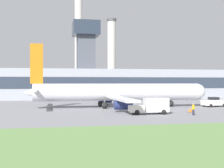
% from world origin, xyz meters
% --- Properties ---
extents(ground_plane, '(400.00, 400.00, 0.00)m').
position_xyz_m(ground_plane, '(0.00, 0.00, 0.00)').
color(ground_plane, gray).
extents(terminal_building, '(84.49, 14.34, 21.20)m').
position_xyz_m(terminal_building, '(-0.24, 37.10, 4.46)').
color(terminal_building, '#9EA3AD').
rests_on(terminal_building, ground_plane).
extents(smokestack_left, '(3.43, 3.43, 43.17)m').
position_xyz_m(smokestack_left, '(-3.04, 73.61, 21.72)').
color(smokestack_left, beige).
rests_on(smokestack_left, ground_plane).
extents(smokestack_right, '(3.86, 3.86, 30.17)m').
position_xyz_m(smokestack_right, '(10.36, 74.47, 15.24)').
color(smokestack_right, beige).
rests_on(smokestack_right, ground_plane).
extents(airplane, '(32.92, 30.97, 10.99)m').
position_xyz_m(airplane, '(-2.23, 5.16, 2.65)').
color(airplane, silver).
rests_on(airplane, ground_plane).
extents(pushback_tug, '(4.51, 3.12, 1.75)m').
position_xyz_m(pushback_tug, '(15.61, 3.51, 0.80)').
color(pushback_tug, white).
rests_on(pushback_tug, ground_plane).
extents(baggage_truck, '(5.47, 2.56, 2.25)m').
position_xyz_m(baggage_truck, '(0.21, -7.14, 1.11)').
color(baggage_truck, white).
rests_on(baggage_truck, ground_plane).
extents(ground_crew_person, '(0.40, 0.40, 1.59)m').
position_xyz_m(ground_crew_person, '(5.32, -9.60, 0.81)').
color(ground_crew_person, '#23283D').
rests_on(ground_crew_person, ground_plane).
extents(traffic_cone_near_nose, '(0.48, 0.48, 0.60)m').
position_xyz_m(traffic_cone_near_nose, '(6.54, -5.74, 0.28)').
color(traffic_cone_near_nose, black).
rests_on(traffic_cone_near_nose, ground_plane).
extents(traffic_cone_wingtip, '(0.56, 0.56, 0.63)m').
position_xyz_m(traffic_cone_wingtip, '(6.87, -5.59, 0.29)').
color(traffic_cone_wingtip, black).
rests_on(traffic_cone_wingtip, ground_plane).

